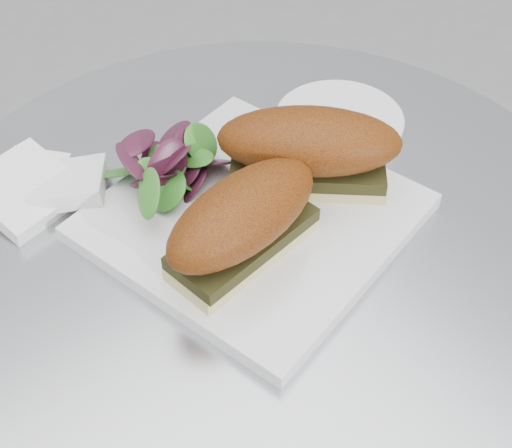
{
  "coord_description": "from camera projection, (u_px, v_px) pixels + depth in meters",
  "views": [
    {
      "loc": [
        -0.3,
        -0.36,
        1.23
      ],
      "look_at": [
        -0.02,
        -0.01,
        0.77
      ],
      "focal_mm": 50.0,
      "sensor_mm": 36.0,
      "label": 1
    }
  ],
  "objects": [
    {
      "name": "sandwich_right",
      "position": [
        309.0,
        148.0,
        0.69
      ],
      "size": [
        0.19,
        0.18,
        0.08
      ],
      "rotation": [
        0.0,
        0.0,
        -0.73
      ],
      "color": "beige",
      "rests_on": "plate"
    },
    {
      "name": "napkin",
      "position": [
        49.0,
        193.0,
        0.71
      ],
      "size": [
        0.13,
        0.13,
        0.02
      ],
      "primitive_type": null,
      "rotation": [
        0.0,
        0.0,
        -0.08
      ],
      "color": "white",
      "rests_on": "table"
    },
    {
      "name": "sandwich_left",
      "position": [
        243.0,
        221.0,
        0.62
      ],
      "size": [
        0.17,
        0.1,
        0.08
      ],
      "rotation": [
        0.0,
        0.0,
        0.14
      ],
      "color": "beige",
      "rests_on": "plate"
    },
    {
      "name": "saucer",
      "position": [
        339.0,
        121.0,
        0.8
      ],
      "size": [
        0.14,
        0.14,
        0.01
      ],
      "primitive_type": "cylinder",
      "color": "white",
      "rests_on": "table"
    },
    {
      "name": "plate",
      "position": [
        253.0,
        217.0,
        0.69
      ],
      "size": [
        0.32,
        0.32,
        0.02
      ],
      "primitive_type": "cube",
      "rotation": [
        0.0,
        0.0,
        0.23
      ],
      "color": "white",
      "rests_on": "table"
    },
    {
      "name": "salad",
      "position": [
        165.0,
        168.0,
        0.69
      ],
      "size": [
        0.12,
        0.12,
        0.05
      ],
      "primitive_type": null,
      "color": "#3B822A",
      "rests_on": "plate"
    },
    {
      "name": "table",
      "position": [
        261.0,
        375.0,
        0.86
      ],
      "size": [
        0.7,
        0.7,
        0.73
      ],
      "color": "#AAAEB1",
      "rests_on": "ground"
    }
  ]
}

